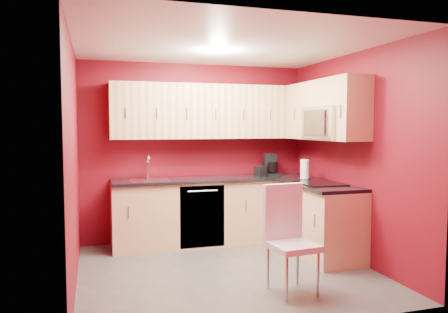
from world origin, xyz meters
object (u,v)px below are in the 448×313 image
coffee_maker (272,165)px  dining_chair (293,240)px  microwave (329,123)px  sink (149,177)px  napkin_holder (260,171)px  paper_towel (305,170)px

coffee_maker → dining_chair: bearing=-108.6°
microwave → sink: 2.43m
microwave → napkin_holder: 1.32m
microwave → paper_towel: (-0.10, 0.44, -0.62)m
sink → coffee_maker: sink is taller
sink → napkin_holder: 1.58m
sink → paper_towel: bearing=-15.7°
microwave → coffee_maker: 1.25m
microwave → dining_chair: 1.80m
sink → coffee_maker: (1.78, 0.05, 0.12)m
coffee_maker → napkin_holder: 0.22m
coffee_maker → napkin_holder: coffee_maker is taller
napkin_holder → dining_chair: napkin_holder is taller
sink → dining_chair: 2.34m
napkin_holder → coffee_maker: bearing=11.9°
coffee_maker → napkin_holder: size_ratio=2.18×
sink → paper_towel: sink is taller
sink → dining_chair: sink is taller
napkin_holder → dining_chair: size_ratio=0.14×
microwave → paper_towel: microwave is taller
microwave → sink: (-2.09, 1.00, -0.72)m
dining_chair → microwave: bearing=40.5°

